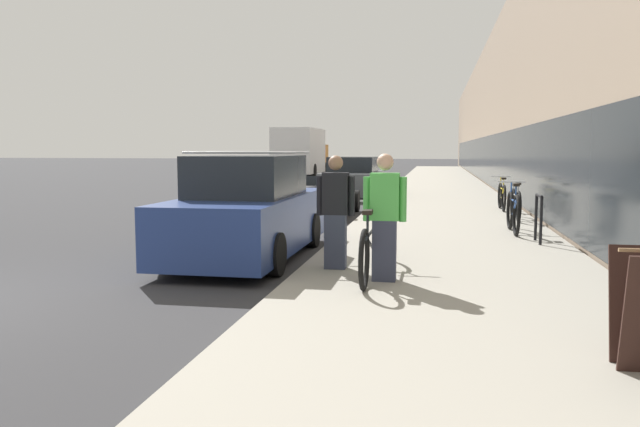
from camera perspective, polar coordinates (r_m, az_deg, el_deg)
name	(u,v)px	position (r m, az deg, el deg)	size (l,w,h in m)	color
sidewalk_slab	(441,190)	(26.48, 11.03, 2.16)	(4.13, 70.00, 0.10)	gray
storefront_facade	(581,115)	(35.25, 22.78, 8.32)	(10.01, 70.00, 7.02)	gray
tandem_bicycle	(372,245)	(8.07, 4.80, -2.92)	(0.52, 2.59, 0.91)	black
person_rider	(385,217)	(7.68, 5.93, -0.35)	(0.53, 0.21, 1.57)	#33384C
person_bystander	(336,212)	(8.44, 1.43, 0.13)	(0.52, 0.20, 1.54)	#33384C
bike_rack_hoop	(539,213)	(11.46, 19.36, 0.01)	(0.05, 0.60, 0.84)	black
cruiser_bike_nearest	(513,212)	(12.70, 17.24, 0.16)	(0.52, 1.79, 0.99)	black
cruiser_bike_middle	(516,203)	(15.12, 17.45, 0.89)	(0.52, 1.78, 0.88)	black
cruiser_bike_farthest	(502,196)	(17.39, 16.30, 1.55)	(0.52, 1.68, 0.89)	black
parked_sedan_curbside	(248,212)	(9.89, -6.57, 0.12)	(1.76, 4.34, 1.69)	navy
vintage_roadster_curbside	(319,199)	(16.14, -0.10, 1.33)	(1.78, 4.40, 1.01)	black
parked_sedan_far	(353,179)	(22.38, 3.04, 3.18)	(1.92, 4.41, 1.46)	#4C5156
moving_truck	(301,152)	(40.41, -1.75, 5.60)	(2.54, 7.07, 3.03)	orange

